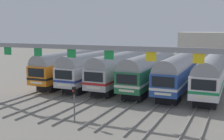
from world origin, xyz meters
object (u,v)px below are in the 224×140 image
Objects in this scene: commuter_train_silver at (98,66)px; commuter_train_green at (150,69)px; commuter_train_orange at (74,64)px; yard_signal_mast at (74,98)px; commuter_train_stainless at (123,67)px; catenary_gantry at (90,57)px; commuter_train_blue at (180,70)px; commuter_train_white at (212,72)px.

commuter_train_silver is 7.74m from commuter_train_green.
commuter_train_orange is 19.04m from yard_signal_mast.
commuter_train_stainless is 3.87m from commuter_train_green.
commuter_train_silver is 0.73× the size of catenary_gantry.
commuter_train_green is 0.73× the size of catenary_gantry.
catenary_gantry is at bearing 90.00° from yard_signal_mast.
commuter_train_stainless reaches higher than commuter_train_blue.
commuter_train_green is 1.00× the size of commuter_train_blue.
commuter_train_green is 13.89m from catenary_gantry.
yard_signal_mast is (-9.67, -16.40, -0.50)m from commuter_train_white.
yard_signal_mast is (1.93, -16.40, -0.50)m from commuter_train_stainless.
commuter_train_orange is 1.00× the size of commuter_train_blue.
commuter_train_stainless is at bearing 180.00° from commuter_train_green.
commuter_train_green is at bearing 179.94° from commuter_train_blue.
commuter_train_white is (3.87, 0.00, 0.00)m from commuter_train_blue.
commuter_train_green is 16.52m from yard_signal_mast.
commuter_train_stainless is at bearing 180.00° from commuter_train_white.
yard_signal_mast is at bearing -96.73° from commuter_train_green.
commuter_train_orange is 1.00× the size of commuter_train_white.
commuter_train_green is 1.00× the size of commuter_train_white.
commuter_train_blue is 14.92m from catenary_gantry.
commuter_train_silver is at bearing 180.00° from commuter_train_white.
catenary_gantry reaches higher than commuter_train_stainless.
commuter_train_stainless is 1.00× the size of commuter_train_green.
catenary_gantry is (1.93, -13.50, 2.64)m from commuter_train_stainless.
commuter_train_orange is 1.00× the size of commuter_train_stainless.
commuter_train_silver is at bearing 0.06° from commuter_train_orange.
commuter_train_stainless is 0.73× the size of catenary_gantry.
commuter_train_green is at bearing 0.00° from commuter_train_silver.
commuter_train_green is at bearing 0.02° from commuter_train_orange.
commuter_train_stainless is 7.74m from commuter_train_blue.
catenary_gantry is (-9.67, -13.50, 2.64)m from commuter_train_white.
commuter_train_stainless is at bearing 0.03° from commuter_train_orange.
commuter_train_blue is at bearing -0.02° from commuter_train_silver.
commuter_train_silver is 5.74× the size of yard_signal_mast.
catenary_gantry is at bearing -54.37° from commuter_train_orange.
commuter_train_white is at bearing 0.00° from commuter_train_stainless.
commuter_train_orange is 1.00× the size of commuter_train_silver.
commuter_train_green reaches higher than yard_signal_mast.
commuter_train_white is at bearing 59.47° from yard_signal_mast.
commuter_train_blue is at bearing 0.00° from commuter_train_orange.
yard_signal_mast is (-1.93, -16.40, -0.50)m from commuter_train_green.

